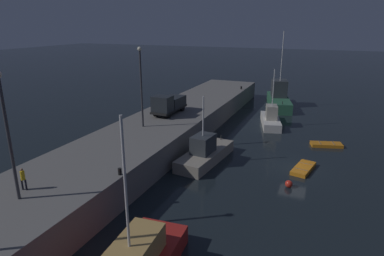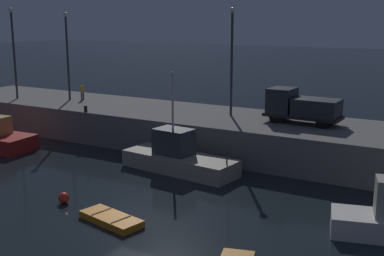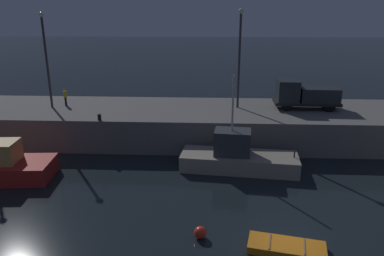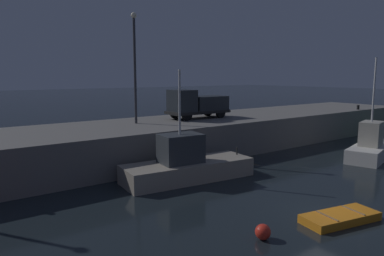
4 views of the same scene
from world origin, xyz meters
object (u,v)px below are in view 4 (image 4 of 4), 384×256
Objects in this scene: fishing_trawler_red at (186,165)px; utility_truck at (197,104)px; fishing_trawler_green at (372,147)px; dinghy_red_small at (340,217)px; lamp_post_central at (135,60)px; mooring_buoy_mid at (263,232)px; bollard_west at (358,107)px.

utility_truck is at bearing 48.88° from fishing_trawler_red.
fishing_trawler_green is (15.22, -3.87, -0.01)m from fishing_trawler_red.
fishing_trawler_red reaches higher than dinghy_red_small.
mooring_buoy_mid is at bearing -100.19° from lamp_post_central.
utility_truck is (8.68, 15.75, 3.68)m from mooring_buoy_mid.
bollard_west is at bearing 27.69° from dinghy_red_small.
dinghy_red_small is 4.21m from mooring_buoy_mid.
lamp_post_central is (-14.79, 11.23, 6.72)m from fishing_trawler_green.
lamp_post_central is at bearing 142.78° from fishing_trawler_green.
fishing_trawler_red is 2.23× the size of dinghy_red_small.
fishing_trawler_red reaches higher than bollard_west.
utility_truck is at bearing -1.95° from lamp_post_central.
dinghy_red_small is at bearing -157.68° from fishing_trawler_green.
lamp_post_central reaches higher than mooring_buoy_mid.
dinghy_red_small is (-13.53, -5.55, -0.72)m from fishing_trawler_green.
lamp_post_central reaches higher than dinghy_red_small.
fishing_trawler_green reaches higher than bollard_west.
fishing_trawler_green reaches higher than fishing_trawler_red.
mooring_buoy_mid is 1.31× the size of bollard_west.
utility_truck is at bearing 74.64° from dinghy_red_small.
fishing_trawler_green is 2.04× the size of dinghy_red_small.
fishing_trawler_red reaches higher than utility_truck.
fishing_trawler_red is 9.99m from utility_truck.
fishing_trawler_green is 12.32× the size of mooring_buoy_mid.
mooring_buoy_mid is 30.34m from bollard_west.
utility_truck is 19.67m from bollard_west.
mooring_buoy_mid is at bearing -157.35° from bollard_west.
fishing_trawler_red is at bearing 100.18° from dinghy_red_small.
utility_truck is at bearing 61.13° from mooring_buoy_mid.
bollard_west is at bearing 22.65° from mooring_buoy_mid.
bollard_west is at bearing -12.09° from utility_truck.
utility_truck is at bearing 129.11° from fishing_trawler_green.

